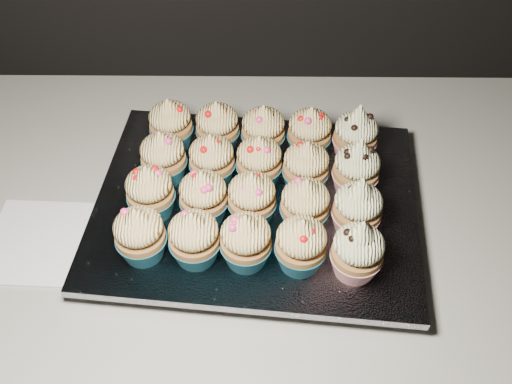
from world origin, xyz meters
TOP-DOWN VIEW (x-y plane):
  - cabinet at (0.00, 1.70)m, footprint 2.40×0.60m
  - worktop at (0.00, 1.70)m, footprint 2.44×0.64m
  - napkin at (-0.50, 1.63)m, footprint 0.15×0.15m
  - baking_tray at (-0.21, 1.68)m, footprint 0.43×0.34m
  - foil_lining at (-0.21, 1.68)m, footprint 0.46×0.38m
  - cupcake_0 at (-0.35, 1.59)m, footprint 0.06×0.06m
  - cupcake_1 at (-0.29, 1.58)m, footprint 0.06×0.06m
  - cupcake_2 at (-0.22, 1.58)m, footprint 0.06×0.06m
  - cupcake_3 at (-0.16, 1.57)m, footprint 0.06×0.06m
  - cupcake_4 at (-0.09, 1.56)m, footprint 0.06×0.06m
  - cupcake_5 at (-0.35, 1.66)m, footprint 0.06×0.06m
  - cupcake_6 at (-0.28, 1.65)m, footprint 0.06×0.06m
  - cupcake_7 at (-0.22, 1.65)m, footprint 0.06×0.06m
  - cupcake_8 at (-0.15, 1.64)m, footprint 0.06×0.06m
  - cupcake_9 at (-0.09, 1.63)m, footprint 0.06×0.06m
  - cupcake_10 at (-0.34, 1.72)m, footprint 0.06×0.06m
  - cupcake_11 at (-0.27, 1.71)m, footprint 0.06×0.06m
  - cupcake_12 at (-0.21, 1.71)m, footprint 0.06×0.06m
  - cupcake_13 at (-0.15, 1.70)m, footprint 0.06×0.06m
  - cupcake_14 at (-0.08, 1.70)m, footprint 0.06×0.06m
  - cupcake_15 at (-0.34, 1.79)m, footprint 0.06×0.06m
  - cupcake_16 at (-0.27, 1.78)m, footprint 0.06×0.06m
  - cupcake_17 at (-0.20, 1.77)m, footprint 0.06×0.06m
  - cupcake_18 at (-0.14, 1.77)m, footprint 0.06×0.06m
  - cupcake_19 at (-0.07, 1.77)m, footprint 0.06×0.06m

SIDE VIEW (x-z plane):
  - cabinet at x=0.00m, z-range 0.00..0.86m
  - worktop at x=0.00m, z-range 0.86..0.90m
  - napkin at x=-0.50m, z-range 0.90..0.90m
  - baking_tray at x=-0.21m, z-range 0.90..0.92m
  - foil_lining at x=-0.21m, z-range 0.92..0.93m
  - cupcake_0 at x=-0.35m, z-range 0.93..1.01m
  - cupcake_1 at x=-0.29m, z-range 0.93..1.01m
  - cupcake_2 at x=-0.22m, z-range 0.93..1.01m
  - cupcake_3 at x=-0.16m, z-range 0.93..1.01m
  - cupcake_5 at x=-0.35m, z-range 0.93..1.01m
  - cupcake_6 at x=-0.28m, z-range 0.93..1.01m
  - cupcake_7 at x=-0.22m, z-range 0.93..1.01m
  - cupcake_8 at x=-0.15m, z-range 0.93..1.01m
  - cupcake_10 at x=-0.34m, z-range 0.93..1.01m
  - cupcake_11 at x=-0.27m, z-range 0.93..1.01m
  - cupcake_12 at x=-0.21m, z-range 0.93..1.01m
  - cupcake_13 at x=-0.15m, z-range 0.93..1.01m
  - cupcake_15 at x=-0.34m, z-range 0.93..1.01m
  - cupcake_16 at x=-0.27m, z-range 0.93..1.01m
  - cupcake_17 at x=-0.20m, z-range 0.93..1.01m
  - cupcake_18 at x=-0.14m, z-range 0.93..1.01m
  - cupcake_4 at x=-0.09m, z-range 0.93..1.02m
  - cupcake_9 at x=-0.09m, z-range 0.93..1.02m
  - cupcake_14 at x=-0.08m, z-range 0.93..1.02m
  - cupcake_19 at x=-0.07m, z-range 0.93..1.02m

